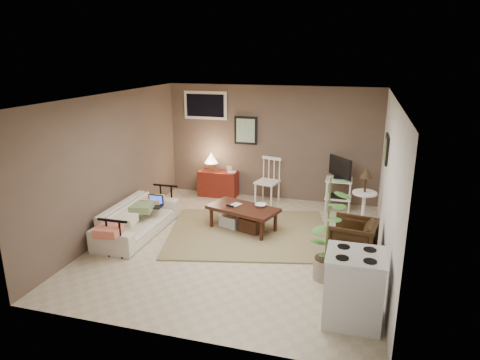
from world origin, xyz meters
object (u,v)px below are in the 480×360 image
(spindle_chair, at_px, (268,182))
(stove, at_px, (353,288))
(coffee_table, at_px, (243,217))
(armchair, at_px, (352,238))
(potted_plant, at_px, (328,225))
(tv_stand, at_px, (339,182))
(sofa, at_px, (137,214))
(side_table, at_px, (365,191))
(red_console, at_px, (218,181))

(spindle_chair, bearing_deg, stove, -64.10)
(coffee_table, distance_m, armchair, 1.99)
(potted_plant, height_order, stove, potted_plant)
(spindle_chair, distance_m, tv_stand, 1.46)
(coffee_table, distance_m, sofa, 1.83)
(spindle_chair, bearing_deg, tv_stand, -1.94)
(sofa, height_order, side_table, side_table)
(armchair, height_order, stove, stove)
(armchair, distance_m, potted_plant, 0.92)
(red_console, relative_size, armchair, 1.43)
(red_console, height_order, spindle_chair, red_console)
(spindle_chair, bearing_deg, potted_plant, -63.27)
(spindle_chair, xyz_separation_m, armchair, (1.79, -2.16, -0.11))
(potted_plant, xyz_separation_m, stove, (0.39, -0.91, -0.37))
(sofa, relative_size, spindle_chair, 1.98)
(sofa, distance_m, side_table, 3.98)
(armchair, height_order, potted_plant, potted_plant)
(tv_stand, xyz_separation_m, armchair, (0.33, -2.11, -0.23))
(sofa, distance_m, potted_plant, 3.36)
(spindle_chair, height_order, side_table, side_table)
(coffee_table, height_order, sofa, sofa)
(side_table, bearing_deg, red_console, 161.46)
(sofa, xyz_separation_m, armchair, (3.60, 0.06, -0.03))
(spindle_chair, height_order, armchair, spindle_chair)
(side_table, relative_size, stove, 1.31)
(red_console, distance_m, stove, 4.93)
(coffee_table, height_order, potted_plant, potted_plant)
(sofa, bearing_deg, tv_stand, -56.41)
(armchair, bearing_deg, sofa, -79.75)
(sofa, xyz_separation_m, tv_stand, (3.27, 2.17, 0.20))
(red_console, height_order, potted_plant, potted_plant)
(coffee_table, relative_size, spindle_chair, 1.42)
(spindle_chair, distance_m, armchair, 2.80)
(tv_stand, height_order, potted_plant, potted_plant)
(red_console, xyz_separation_m, spindle_chair, (1.15, -0.13, 0.11))
(tv_stand, bearing_deg, side_table, -60.65)
(spindle_chair, relative_size, side_table, 0.83)
(stove, bearing_deg, potted_plant, 113.17)
(stove, bearing_deg, side_table, 88.18)
(spindle_chair, height_order, potted_plant, potted_plant)
(stove, bearing_deg, sofa, 156.67)
(side_table, distance_m, stove, 2.90)
(coffee_table, bearing_deg, spindle_chair, 86.07)
(red_console, bearing_deg, potted_plant, -49.20)
(spindle_chair, bearing_deg, side_table, -25.15)
(tv_stand, distance_m, side_table, 0.99)
(red_console, distance_m, side_table, 3.27)
(armchair, bearing_deg, stove, 11.34)
(sofa, bearing_deg, coffee_table, -69.06)
(sofa, bearing_deg, stove, -113.33)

